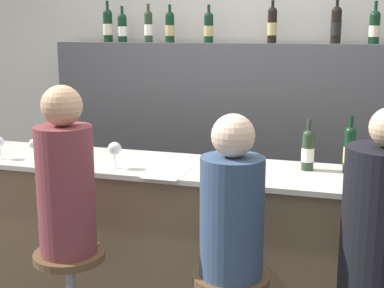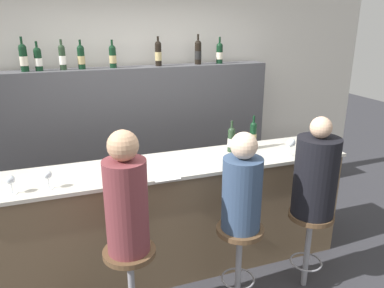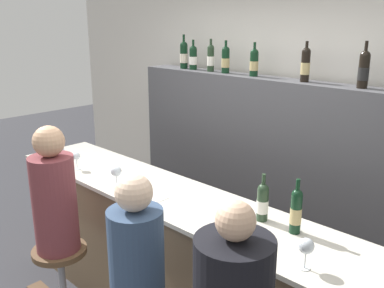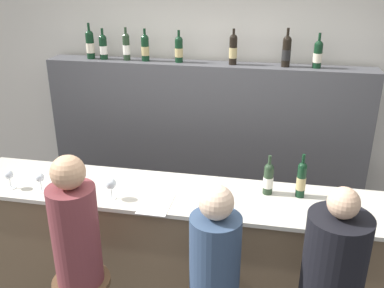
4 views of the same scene
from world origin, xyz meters
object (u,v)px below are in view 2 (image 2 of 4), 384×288
Objects in this scene: wine_bottle_backbar_4 at (113,56)px; wine_bottle_backbar_5 at (158,53)px; wine_bottle_backbar_0 at (24,57)px; wine_bottle_backbar_3 at (81,57)px; wine_bottle_counter_1 at (253,135)px; bar_stool_middle at (239,245)px; guest_seated_right at (316,174)px; wine_glass_3 at (291,143)px; wine_bottle_backbar_2 at (62,57)px; wine_glass_2 at (122,165)px; wine_bottle_backbar_7 at (219,53)px; bar_stool_left at (130,268)px; bar_stool_right at (309,230)px; wine_bottle_counter_0 at (231,139)px; wine_bottle_backbar_6 at (198,52)px; guest_seated_middle at (242,188)px; wine_glass_0 at (11,181)px; wine_bottle_backbar_1 at (38,59)px; wine_glass_1 at (48,176)px.

wine_bottle_backbar_4 is 0.92× the size of wine_bottle_backbar_5.
wine_bottle_backbar_0 is 1.13× the size of wine_bottle_backbar_3.
bar_stool_middle is (-0.51, -0.77, -0.64)m from wine_bottle_counter_1.
wine_bottle_backbar_5 reaches higher than guest_seated_right.
wine_bottle_backbar_2 is at bearing 143.44° from wine_glass_3.
wine_glass_2 is at bearing 149.94° from bar_stool_middle.
wine_bottle_backbar_7 is 2.14m from wine_glass_2.
wine_bottle_backbar_5 is 2.04× the size of wine_glass_2.
wine_bottle_backbar_2 reaches higher than bar_stool_left.
wine_bottle_backbar_5 is at bearing 112.91° from bar_stool_right.
wine_bottle_backbar_6 is at bearing 86.12° from wine_bottle_counter_0.
wine_bottle_backbar_3 is at bearing 138.18° from wine_bottle_counter_0.
wine_bottle_backbar_4 is 2.09m from wine_glass_3.
bar_stool_left is 1.01m from guest_seated_middle.
wine_glass_2 is 1.57m from guest_seated_right.
bar_stool_right is at bearing -49.04° from wine_bottle_backbar_3.
wine_bottle_counter_0 reaches higher than bar_stool_right.
wine_bottle_counter_1 is 2.33× the size of wine_glass_0.
bar_stool_left is (-1.15, -0.77, -0.62)m from wine_bottle_counter_0.
wine_bottle_backbar_6 is at bearing 0.00° from wine_bottle_backbar_5.
wine_glass_3 is (2.26, -1.40, -0.72)m from wine_bottle_backbar_0.
wine_bottle_backbar_1 is 2.04× the size of wine_glass_1.
wine_bottle_backbar_6 is at bearing 79.43° from guest_seated_middle.
wine_bottle_backbar_4 is 0.41× the size of bar_stool_left.
guest_seated_middle is at bearing -51.03° from wine_bottle_backbar_0.
wine_glass_0 is at bearing 168.27° from guest_seated_right.
guest_seated_middle is (0.13, -1.88, -0.85)m from wine_bottle_backbar_5.
wine_bottle_counter_0 is at bearing -37.86° from wine_bottle_backbar_2.
wine_bottle_counter_1 reaches higher than bar_stool_middle.
wine_bottle_counter_0 is at bearing 70.34° from guest_seated_middle.
wine_bottle_backbar_3 is at bearing -180.00° from wine_bottle_backbar_4.
wine_bottle_backbar_3 is at bearing 95.80° from wine_glass_2.
bar_stool_middle is at bearing -16.33° from wine_glass_0.
wine_bottle_backbar_6 is 1.11× the size of wine_bottle_backbar_7.
wine_bottle_backbar_0 is at bearing 139.33° from bar_stool_right.
wine_bottle_backbar_2 reaches higher than guest_seated_right.
wine_bottle_backbar_3 is (0.56, -0.00, -0.01)m from wine_bottle_backbar_0.
wine_bottle_backbar_6 is at bearing 105.59° from wine_glass_3.
wine_glass_0 is at bearing -147.98° from wine_bottle_backbar_7.
wine_glass_1 is at bearing 160.87° from bar_stool_middle.
wine_glass_3 is (2.37, -0.00, 0.02)m from wine_glass_0.
wine_bottle_backbar_3 is 0.99× the size of wine_bottle_backbar_7.
wine_bottle_backbar_7 reaches higher than guest_seated_middle.
wine_glass_3 is 1.80m from bar_stool_left.
wine_bottle_backbar_4 is 0.99m from wine_bottle_backbar_6.
wine_bottle_backbar_6 reaches higher than wine_glass_2.
wine_glass_2 is at bearing 149.94° from guest_seated_middle.
bar_stool_middle is (0.88, 0.00, 0.00)m from bar_stool_left.
bar_stool_middle is (1.39, -1.88, -1.33)m from wine_bottle_backbar_1.
wine_glass_3 is (0.12, -1.40, -0.71)m from wine_bottle_backbar_7.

